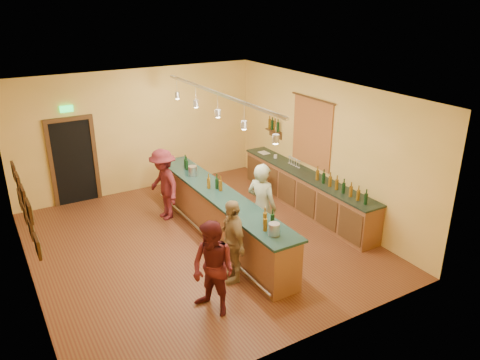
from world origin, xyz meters
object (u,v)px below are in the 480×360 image
bartender (262,207)px  bar_stool (262,180)px  tasting_bar (220,212)px  back_counter (306,191)px  customer_c (164,184)px  customer_b (233,241)px  customer_a (213,269)px

bartender → bar_stool: (1.29, 1.96, -0.36)m
tasting_bar → bar_stool: 2.18m
back_counter → bar_stool: 1.17m
bartender → customer_c: bartender is taller
back_counter → tasting_bar: tasting_bar is taller
bar_stool → customer_b: bearing=-131.5°
back_counter → bar_stool: bearing=122.0°
back_counter → customer_c: customer_c is taller
customer_a → bartender: bearing=104.8°
customer_a → customer_c: 3.75m
back_counter → customer_a: size_ratio=2.78×
tasting_bar → bar_stool: tasting_bar is taller
tasting_bar → customer_c: bearing=113.7°
bartender → customer_a: 2.32m
back_counter → bartender: 2.18m
customer_c → customer_a: bearing=-15.0°
bartender → customer_b: bearing=100.9°
bartender → customer_b: bartender is taller
customer_a → customer_c: size_ratio=0.97×
tasting_bar → customer_b: bearing=-109.8°
customer_c → bar_stool: 2.53m
back_counter → customer_c: bearing=157.1°
back_counter → tasting_bar: 2.46m
bartender → customer_c: 2.59m
customer_b → bar_stool: (2.39, 2.70, -0.24)m
customer_a → customer_b: size_ratio=1.02×
customer_c → bar_stool: (2.50, -0.33, -0.29)m
customer_b → bar_stool: 3.61m
customer_b → customer_a: bearing=-38.9°
tasting_bar → customer_a: (-1.29, -2.20, 0.21)m
back_counter → bar_stool: (-0.62, 0.99, 0.07)m
back_counter → customer_b: (-3.00, -1.71, 0.31)m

